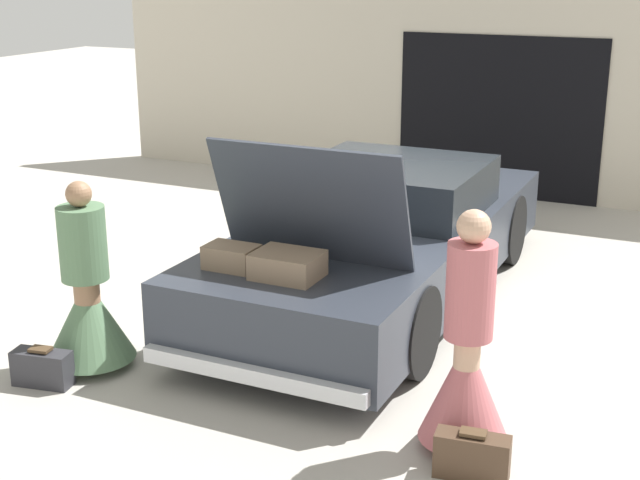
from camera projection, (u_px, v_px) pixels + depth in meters
The scene contains 7 objects.
ground_plane at pixel (380, 296), 8.73m from camera, with size 40.00×40.00×0.00m, color #ADA89E.
garage_wall_back at pixel (501, 95), 12.11m from camera, with size 12.00×0.14×2.80m.
car at pixel (382, 239), 8.57m from camera, with size 1.97×5.11×1.82m.
person_left at pixel (88, 303), 7.09m from camera, with size 0.71×0.71×1.54m.
person_right at pixel (466, 367), 5.84m from camera, with size 0.61×0.61×1.67m.
suitcase_beside_left_person at pixel (42, 368), 6.87m from camera, with size 0.48×0.26×0.31m.
suitcase_beside_right_person at pixel (472, 456), 5.63m from camera, with size 0.49×0.23×0.33m.
Camera 1 is at (2.94, -7.63, 3.15)m, focal length 50.00 mm.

